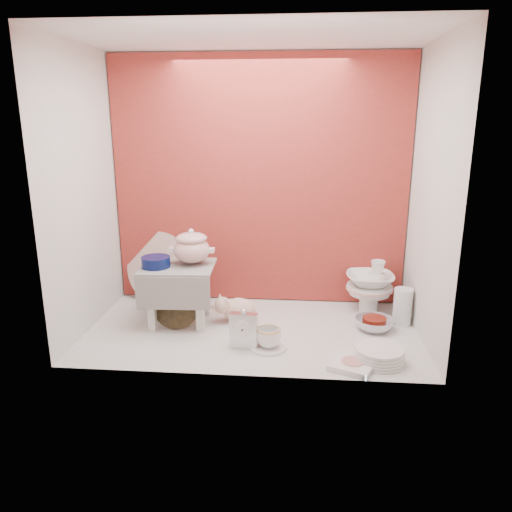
# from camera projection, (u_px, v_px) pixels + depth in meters

# --- Properties ---
(ground) EXTENTS (1.80, 1.80, 0.00)m
(ground) POSITION_uv_depth(u_px,v_px,m) (252.00, 330.00, 2.71)
(ground) COLOR silver
(ground) RESTS_ON ground
(niche_shell) EXTENTS (1.86, 1.03, 1.53)m
(niche_shell) POSITION_uv_depth(u_px,v_px,m) (255.00, 156.00, 2.64)
(niche_shell) COLOR #A33028
(niche_shell) RESTS_ON ground
(step_stool) EXTENTS (0.41, 0.36, 0.34)m
(step_stool) POSITION_uv_depth(u_px,v_px,m) (179.00, 294.00, 2.78)
(step_stool) COLOR silver
(step_stool) RESTS_ON ground
(soup_tureen) EXTENTS (0.31, 0.31, 0.20)m
(soup_tureen) POSITION_uv_depth(u_px,v_px,m) (192.00, 246.00, 2.74)
(soup_tureen) COLOR white
(soup_tureen) RESTS_ON step_stool
(cobalt_bowl) EXTENTS (0.20, 0.20, 0.06)m
(cobalt_bowl) POSITION_uv_depth(u_px,v_px,m) (156.00, 262.00, 2.70)
(cobalt_bowl) COLOR #091448
(cobalt_bowl) RESTS_ON step_stool
(floral_platter) EXTENTS (0.47, 0.27, 0.44)m
(floral_platter) POSITION_uv_depth(u_px,v_px,m) (158.00, 267.00, 3.11)
(floral_platter) COLOR white
(floral_platter) RESTS_ON ground
(blue_white_vase) EXTENTS (0.26, 0.26, 0.23)m
(blue_white_vase) POSITION_uv_depth(u_px,v_px,m) (161.00, 290.00, 2.99)
(blue_white_vase) COLOR white
(blue_white_vase) RESTS_ON ground
(lacquer_tray) EXTENTS (0.29, 0.15, 0.27)m
(lacquer_tray) POSITION_uv_depth(u_px,v_px,m) (176.00, 304.00, 2.73)
(lacquer_tray) COLOR black
(lacquer_tray) RESTS_ON ground
(mantel_clock) EXTENTS (0.15, 0.06, 0.21)m
(mantel_clock) POSITION_uv_depth(u_px,v_px,m) (244.00, 329.00, 2.48)
(mantel_clock) COLOR silver
(mantel_clock) RESTS_ON ground
(plush_pig) EXTENTS (0.26, 0.19, 0.15)m
(plush_pig) POSITION_uv_depth(u_px,v_px,m) (239.00, 309.00, 2.81)
(plush_pig) COLOR beige
(plush_pig) RESTS_ON ground
(teacup_saucer) EXTENTS (0.23, 0.23, 0.01)m
(teacup_saucer) POSITION_uv_depth(u_px,v_px,m) (268.00, 347.00, 2.49)
(teacup_saucer) COLOR white
(teacup_saucer) RESTS_ON ground
(gold_rim_teacup) EXTENTS (0.16, 0.16, 0.10)m
(gold_rim_teacup) POSITION_uv_depth(u_px,v_px,m) (268.00, 337.00, 2.48)
(gold_rim_teacup) COLOR white
(gold_rim_teacup) RESTS_ON teacup_saucer
(lattice_dish) EXTENTS (0.26, 0.26, 0.03)m
(lattice_dish) POSITION_uv_depth(u_px,v_px,m) (353.00, 364.00, 2.31)
(lattice_dish) COLOR white
(lattice_dish) RESTS_ON ground
(dinner_plate_stack) EXTENTS (0.32, 0.32, 0.07)m
(dinner_plate_stack) POSITION_uv_depth(u_px,v_px,m) (379.00, 355.00, 2.35)
(dinner_plate_stack) COLOR white
(dinner_plate_stack) RESTS_ON ground
(crystal_bowl) EXTENTS (0.25, 0.25, 0.07)m
(crystal_bowl) POSITION_uv_depth(u_px,v_px,m) (374.00, 324.00, 2.71)
(crystal_bowl) COLOR silver
(crystal_bowl) RESTS_ON ground
(clear_glass_vase) EXTENTS (0.12, 0.12, 0.21)m
(clear_glass_vase) POSITION_uv_depth(u_px,v_px,m) (403.00, 307.00, 2.77)
(clear_glass_vase) COLOR silver
(clear_glass_vase) RESTS_ON ground
(porcelain_tower) EXTENTS (0.35, 0.35, 0.32)m
(porcelain_tower) POSITION_uv_depth(u_px,v_px,m) (370.00, 286.00, 2.94)
(porcelain_tower) COLOR white
(porcelain_tower) RESTS_ON ground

